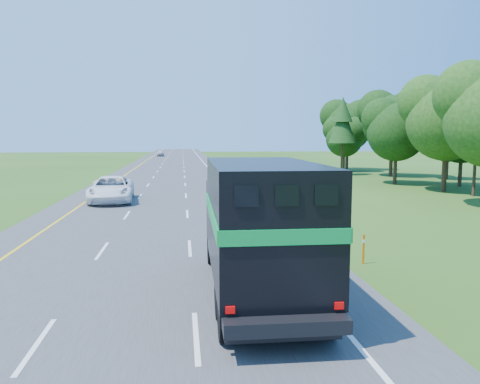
# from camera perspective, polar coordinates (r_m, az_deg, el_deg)

# --- Properties ---
(road) EXTENTS (15.00, 260.00, 0.04)m
(road) POSITION_cam_1_polar(r_m,az_deg,el_deg) (50.01, -8.82, 1.21)
(road) COLOR #38383A
(road) RESTS_ON ground
(lane_markings) EXTENTS (11.15, 260.00, 0.01)m
(lane_markings) POSITION_cam_1_polar(r_m,az_deg,el_deg) (50.00, -8.83, 1.24)
(lane_markings) COLOR yellow
(lane_markings) RESTS_ON road
(horse_truck) EXTENTS (3.05, 9.19, 4.04)m
(horse_truck) POSITION_cam_1_polar(r_m,az_deg,el_deg) (13.98, 2.26, -3.93)
(horse_truck) COLOR black
(horse_truck) RESTS_ON road
(white_suv) EXTENTS (3.50, 6.83, 1.85)m
(white_suv) POSITION_cam_1_polar(r_m,az_deg,el_deg) (35.65, -15.41, 0.35)
(white_suv) COLOR white
(white_suv) RESTS_ON road
(far_car) EXTENTS (2.02, 4.58, 1.53)m
(far_car) POSITION_cam_1_polar(r_m,az_deg,el_deg) (116.18, -9.69, 4.71)
(far_car) COLOR #B9B8BF
(far_car) RESTS_ON road
(delineator) EXTENTS (0.09, 0.05, 1.14)m
(delineator) POSITION_cam_1_polar(r_m,az_deg,el_deg) (18.36, 14.82, -6.64)
(delineator) COLOR orange
(delineator) RESTS_ON ground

